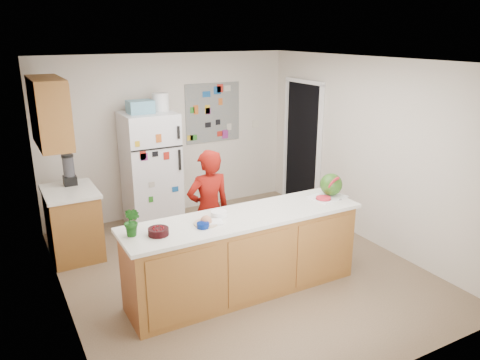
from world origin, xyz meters
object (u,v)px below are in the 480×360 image
person (209,210)px  cherry_bowl (158,232)px  refrigerator (151,170)px  watermelon (331,184)px

person → cherry_bowl: (-0.88, -0.75, 0.20)m
refrigerator → person: refrigerator is taller
person → cherry_bowl: 1.18m
refrigerator → cherry_bowl: (-0.73, -2.42, 0.11)m
cherry_bowl → watermelon: bearing=2.2°
watermelon → cherry_bowl: size_ratio=1.32×
person → cherry_bowl: size_ratio=7.48×
refrigerator → watermelon: 2.76m
cherry_bowl → refrigerator: bearing=73.3°
watermelon → cherry_bowl: bearing=-177.8°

